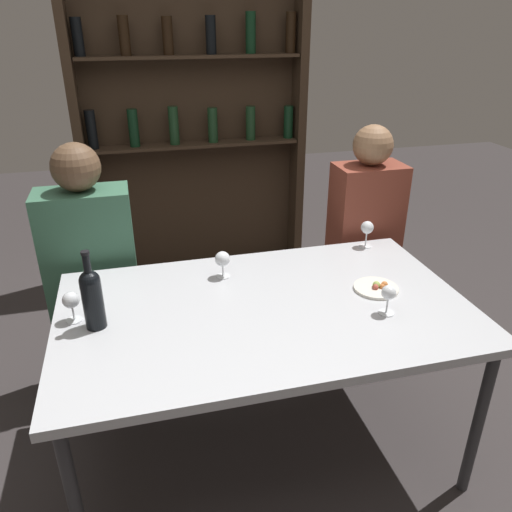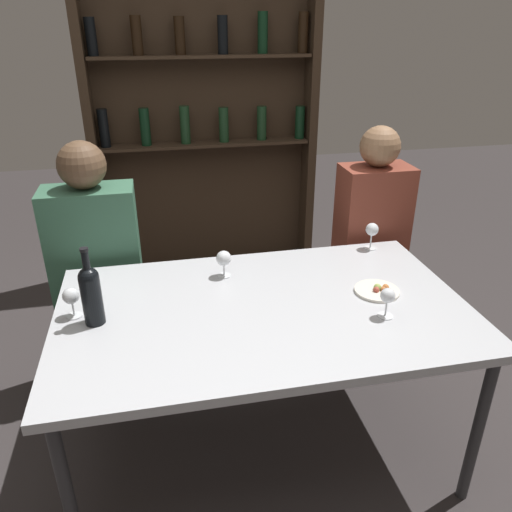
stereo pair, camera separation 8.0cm
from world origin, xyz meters
TOP-DOWN VIEW (x-y plane):
  - ground_plane at (0.00, 0.00)m, footprint 10.00×10.00m
  - dining_table at (0.00, 0.00)m, footprint 1.59×0.96m
  - wine_rack_wall at (0.00, 1.92)m, footprint 1.58×0.21m
  - wine_bottle at (-0.63, 0.02)m, footprint 0.07×0.07m
  - wine_glass_0 at (-0.71, 0.08)m, footprint 0.06×0.06m
  - wine_glass_1 at (0.43, -0.16)m, footprint 0.06×0.06m
  - wine_glass_2 at (-0.11, 0.28)m, footprint 0.07×0.07m
  - wine_glass_3 at (0.63, 0.42)m, footprint 0.06×0.06m
  - food_plate_0 at (0.48, 0.01)m, footprint 0.18×0.18m
  - seated_person_left at (-0.68, 0.65)m, footprint 0.42×0.22m
  - seated_person_right at (0.73, 0.65)m, footprint 0.35×0.22m

SIDE VIEW (x-z plane):
  - ground_plane at x=0.00m, z-range 0.00..0.00m
  - seated_person_left at x=-0.68m, z-range -0.03..1.24m
  - seated_person_right at x=0.73m, z-range -0.03..1.25m
  - dining_table at x=0.00m, z-range 0.32..1.05m
  - food_plate_0 at x=0.48m, z-range 0.73..0.76m
  - wine_glass_2 at x=-0.11m, z-range 0.76..0.88m
  - wine_glass_0 at x=-0.71m, z-range 0.76..0.88m
  - wine_glass_1 at x=0.43m, z-range 0.76..0.88m
  - wine_glass_3 at x=0.63m, z-range 0.77..0.90m
  - wine_bottle at x=-0.63m, z-range 0.71..1.02m
  - wine_rack_wall at x=0.00m, z-range 0.05..2.40m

